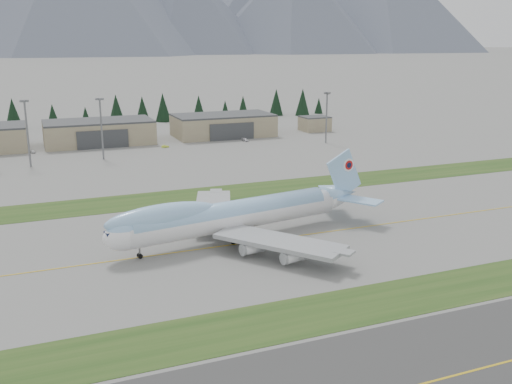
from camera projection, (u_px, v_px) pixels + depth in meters
name	position (u px, v px, depth m)	size (l,w,h in m)	color
ground	(246.00, 243.00, 133.05)	(7000.00, 7000.00, 0.00)	slate
grass_strip_near	(323.00, 313.00, 98.94)	(400.00, 14.00, 0.08)	#254518
grass_strip_far	(193.00, 196.00, 173.44)	(400.00, 18.00, 0.08)	#254518
taxiway_line_main	(246.00, 243.00, 133.05)	(400.00, 0.40, 0.02)	gold
boeing_747_freighter	(233.00, 215.00, 133.86)	(71.14, 60.37, 18.65)	white
hangar_center	(99.00, 132.00, 260.83)	(48.00, 26.60, 10.80)	gray
hangar_right	(223.00, 125.00, 282.36)	(48.00, 26.60, 10.80)	gray
control_shed	(315.00, 124.00, 299.00)	(14.00, 12.00, 7.60)	gray
floodlight_masts	(75.00, 120.00, 218.92)	(187.39, 8.68, 24.87)	slate
service_vehicle_a	(33.00, 153.00, 240.11)	(1.48, 3.66, 1.25)	silver
service_vehicle_b	(165.00, 148.00, 252.53)	(1.19, 3.38, 1.11)	#CBE739
service_vehicle_c	(245.00, 141.00, 268.71)	(1.87, 4.61, 1.34)	silver
conifer_belt	(135.00, 110.00, 326.05)	(267.96, 16.97, 16.97)	black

